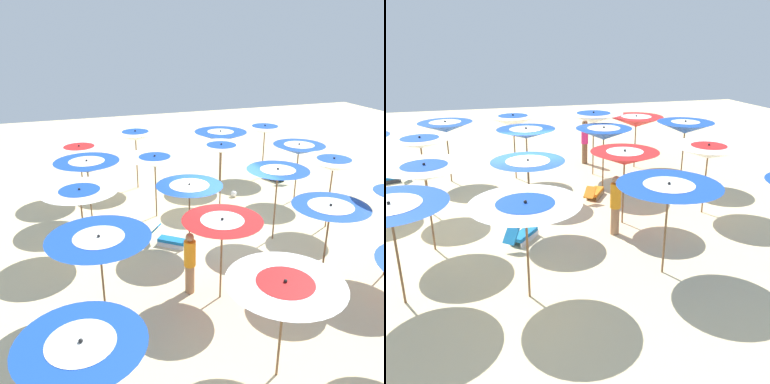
# 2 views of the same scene
# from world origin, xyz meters

# --- Properties ---
(ground) EXTENTS (43.00, 43.00, 0.04)m
(ground) POSITION_xyz_m (0.00, 0.00, -0.02)
(ground) COLOR beige
(beach_umbrella_0) EXTENTS (2.20, 2.20, 2.20)m
(beach_umbrella_0) POSITION_xyz_m (-5.14, -4.00, 1.93)
(beach_umbrella_0) COLOR brown
(beach_umbrella_0) RESTS_ON ground
(beach_umbrella_1) EXTENTS (2.25, 2.25, 2.51)m
(beach_umbrella_1) POSITION_xyz_m (-3.15, -3.48, 2.26)
(beach_umbrella_1) COLOR brown
(beach_umbrella_1) RESTS_ON ground
(beach_umbrella_2) EXTENTS (1.94, 1.94, 2.50)m
(beach_umbrella_2) POSITION_xyz_m (-0.12, -3.76, 2.24)
(beach_umbrella_2) COLOR brown
(beach_umbrella_2) RESTS_ON ground
(beach_umbrella_3) EXTENTS (1.95, 1.95, 2.33)m
(beach_umbrella_3) POSITION_xyz_m (2.31, -4.03, 2.09)
(beach_umbrella_3) COLOR brown
(beach_umbrella_3) RESTS_ON ground
(beach_umbrella_5) EXTENTS (2.02, 2.02, 2.39)m
(beach_umbrella_5) POSITION_xyz_m (-5.98, -1.53, 2.12)
(beach_umbrella_5) COLOR brown
(beach_umbrella_5) RESTS_ON ground
(beach_umbrella_6) EXTENTS (1.93, 1.93, 2.32)m
(beach_umbrella_6) POSITION_xyz_m (-2.93, -1.57, 2.06)
(beach_umbrella_6) COLOR brown
(beach_umbrella_6) RESTS_ON ground
(beach_umbrella_7) EXTENTS (1.91, 1.91, 2.42)m
(beach_umbrella_7) POSITION_xyz_m (-0.29, -1.61, 2.20)
(beach_umbrella_7) COLOR brown
(beach_umbrella_7) RESTS_ON ground
(beach_umbrella_8) EXTENTS (1.91, 1.91, 2.42)m
(beach_umbrella_8) POSITION_xyz_m (2.92, -1.10, 2.21)
(beach_umbrella_8) COLOR brown
(beach_umbrella_8) RESTS_ON ground
(beach_umbrella_10) EXTENTS (2.17, 2.17, 2.20)m
(beach_umbrella_10) POSITION_xyz_m (-5.31, 1.13, 1.95)
(beach_umbrella_10) COLOR brown
(beach_umbrella_10) RESTS_ON ground
(beach_umbrella_11) EXTENTS (1.93, 1.93, 2.22)m
(beach_umbrella_11) POSITION_xyz_m (-2.63, 1.21, 1.97)
(beach_umbrella_11) COLOR brown
(beach_umbrella_11) RESTS_ON ground
(beach_umbrella_12) EXTENTS (1.98, 1.98, 2.13)m
(beach_umbrella_12) POSITION_xyz_m (0.07, 1.12, 1.91)
(beach_umbrella_12) COLOR brown
(beach_umbrella_12) RESTS_ON ground
(beach_umbrella_13) EXTENTS (2.12, 2.12, 2.32)m
(beach_umbrella_13) POSITION_xyz_m (2.62, 1.52, 2.07)
(beach_umbrella_13) COLOR brown
(beach_umbrella_13) RESTS_ON ground
(beach_umbrella_16) EXTENTS (2.28, 2.28, 2.22)m
(beach_umbrella_16) POSITION_xyz_m (-2.54, 4.05, 1.99)
(beach_umbrella_16) COLOR brown
(beach_umbrella_16) RESTS_ON ground
(beach_umbrella_17) EXTENTS (2.23, 2.23, 2.18)m
(beach_umbrella_17) POSITION_xyz_m (0.58, 4.21, 1.95)
(beach_umbrella_17) COLOR brown
(beach_umbrella_17) RESTS_ON ground
(beach_umbrella_18) EXTENTS (2.21, 2.21, 2.24)m
(beach_umbrella_18) POSITION_xyz_m (3.08, 3.77, 1.99)
(beach_umbrella_18) COLOR brown
(beach_umbrella_18) RESTS_ON ground
(lounger_0) EXTENTS (1.02, 1.26, 0.54)m
(lounger_0) POSITION_xyz_m (-2.45, -0.94, 0.20)
(lounger_0) COLOR olive
(lounger_0) RESTS_ON ground
(lounger_1) EXTENTS (1.36, 0.78, 0.64)m
(lounger_1) POSITION_xyz_m (4.55, -4.47, 0.21)
(lounger_1) COLOR #333338
(lounger_1) RESTS_ON ground
(lounger_2) EXTENTS (1.06, 1.18, 0.64)m
(lounger_2) POSITION_xyz_m (0.39, 1.69, 0.21)
(lounger_2) COLOR silver
(lounger_2) RESTS_ON ground
(beachgoer_0) EXTENTS (0.30, 0.30, 1.69)m
(beachgoer_0) POSITION_xyz_m (-2.16, 1.86, 0.88)
(beachgoer_0) COLOR #A3704C
(beachgoer_0) RESTS_ON ground
(beachgoer_1) EXTENTS (0.30, 0.30, 1.89)m
(beachgoer_1) POSITION_xyz_m (-3.26, -5.06, 1.00)
(beachgoer_1) COLOR brown
(beachgoer_1) RESTS_ON ground
(beach_ball) EXTENTS (0.25, 0.25, 0.25)m
(beach_ball) POSITION_xyz_m (3.40, -1.91, 0.12)
(beach_ball) COLOR white
(beach_ball) RESTS_ON ground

